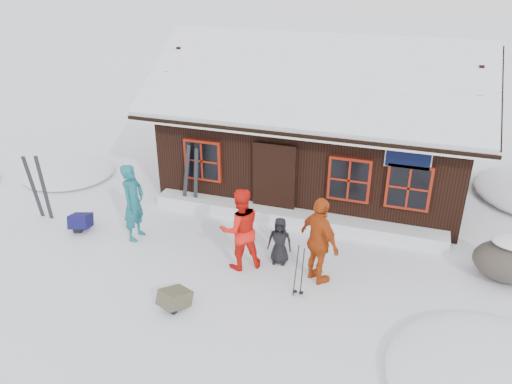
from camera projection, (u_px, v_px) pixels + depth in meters
ground at (206, 259)px, 11.46m from camera, size 120.00×120.00×0.00m
mountain_hut at (319, 133)px, 14.60m from camera, size 8.90×6.09×4.42m
snow_drift at (294, 217)px, 12.87m from camera, size 7.60×0.60×0.35m
snow_mounds at (296, 231)px, 12.58m from camera, size 20.60×13.20×0.48m
skier_teal at (133, 202)px, 11.90m from camera, size 0.46×0.70×1.93m
skier_orange_left at (240, 229)px, 10.79m from camera, size 1.17×1.12×1.90m
skier_orange_right at (319, 241)px, 10.28m from camera, size 1.18×1.09×1.95m
skier_crouched at (280, 241)px, 11.09m from camera, size 0.58×0.40×1.12m
boulder at (512, 261)px, 10.55m from camera, size 1.56×1.17×0.91m
ski_pair_mid at (39, 188)px, 12.91m from camera, size 0.55×0.17×1.78m
ski_pair_right at (191, 179)px, 13.34m from camera, size 0.63×0.19×1.87m
ski_poles at (299, 272)px, 9.99m from camera, size 0.22×0.11×1.21m
backpack_blue at (81, 224)px, 12.60m from camera, size 0.63×0.72×0.33m
backpack_olive at (175, 301)px, 9.82m from camera, size 0.61×0.69×0.31m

